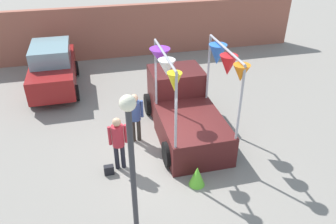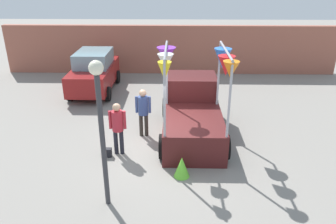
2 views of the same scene
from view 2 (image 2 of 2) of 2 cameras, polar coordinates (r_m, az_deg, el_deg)
The scene contains 9 objects.
ground_plane at distance 10.59m, azimuth -0.39°, elevation -6.55°, with size 60.00×60.00×0.00m, color gray.
vendor_truck at distance 11.32m, azimuth 4.23°, elevation 0.52°, with size 2.45×4.09×3.21m.
parked_car at distance 15.76m, azimuth -12.72°, elevation 6.89°, with size 1.88×4.00×1.88m.
person_customer at distance 10.02m, azimuth -8.77°, elevation -2.07°, with size 0.53×0.34×1.69m.
person_vendor at distance 11.04m, azimuth -4.34°, elevation 0.63°, with size 0.53×0.34×1.69m.
handbag at distance 10.32m, azimuth -10.58°, elevation -6.95°, with size 0.28×0.16×0.28m, color black.
street_lamp at distance 7.32m, azimuth -11.70°, elevation -0.53°, with size 0.32×0.32×3.61m.
brick_boundary_wall at distance 18.19m, azimuth 0.40°, elevation 10.82°, with size 18.00×0.36×2.60m, color #9E5947.
folded_kite_bundle_lime at distance 9.18m, azimuth 2.41°, elevation -9.55°, with size 0.44×0.44×0.60m, color #66CC33.
Camera 2 is at (0.28, -9.16, 5.31)m, focal length 35.00 mm.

